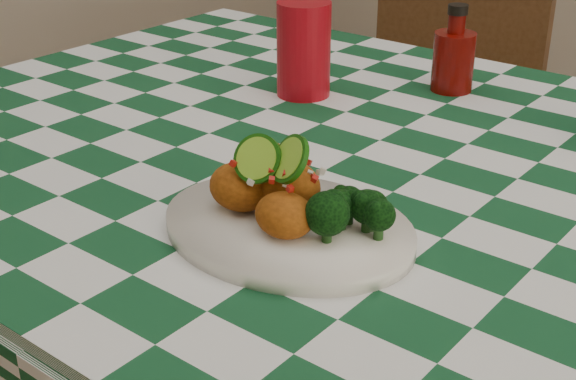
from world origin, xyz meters
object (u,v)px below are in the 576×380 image
Objects in this scene: plate at (288,228)px; red_tumbler at (304,49)px; ketchup_bottle at (454,48)px; wooden_chair_left at (421,151)px; fried_chicken_pile at (281,182)px.

red_tumbler reaches higher than plate.
wooden_chair_left is (-0.27, 0.42, -0.39)m from ketchup_bottle.
plate is at bearing -75.86° from wooden_chair_left.
red_tumbler is 0.24m from ketchup_bottle.
ketchup_bottle is at bearing 43.91° from red_tumbler.
ketchup_bottle reaches higher than fried_chicken_pile.
plate is 0.56m from ketchup_bottle.
red_tumbler is at bearing -87.51° from wooden_chair_left.
fried_chicken_pile is 0.98× the size of ketchup_bottle.
red_tumbler reaches higher than fried_chicken_pile.
plate is 2.10× the size of fried_chicken_pile.
fried_chicken_pile is (-0.01, 0.00, 0.05)m from plate.
fried_chicken_pile reaches higher than plate.
wooden_chair_left is (-0.36, 0.97, -0.38)m from fried_chicken_pile.
wooden_chair_left reaches higher than plate.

